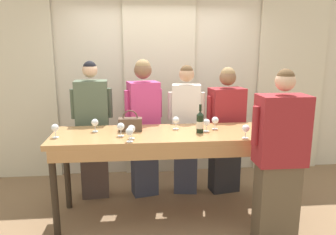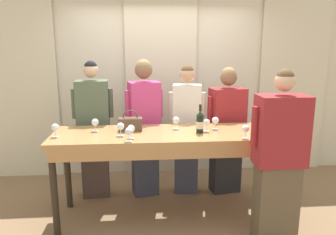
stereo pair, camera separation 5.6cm
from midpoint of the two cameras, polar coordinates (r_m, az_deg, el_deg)
name	(u,v)px [view 1 (the left image)]	position (r m, az deg, el deg)	size (l,w,h in m)	color
ground_plane	(169,215)	(3.98, -0.31, -16.66)	(18.00, 18.00, 0.00)	#846647
wall_back	(159,82)	(4.93, -1.84, 6.22)	(12.00, 0.06, 2.80)	beige
curtain_panel_left	(18,88)	(5.16, -24.90, 4.72)	(1.04, 0.03, 2.69)	beige
curtain_panel_center	(160,86)	(4.88, -1.78, 5.48)	(1.04, 0.03, 2.69)	beige
curtain_panel_right	(291,85)	(5.40, 20.28, 5.40)	(1.04, 0.03, 2.69)	beige
tasting_bar	(169,142)	(3.61, -0.29, -4.25)	(2.53, 0.77, 1.00)	#B27F4C
wine_bottle	(200,122)	(3.57, 5.16, -0.84)	(0.08, 0.08, 0.31)	black
handbag	(130,124)	(3.68, -7.01, -1.11)	(0.26, 0.12, 0.24)	brown
wine_glass_front_left	(131,129)	(3.36, -6.86, -2.02)	(0.08, 0.08, 0.14)	white
wine_glass_front_mid	(246,129)	(3.44, 12.94, -1.92)	(0.08, 0.08, 0.14)	white
wine_glass_front_right	(55,128)	(3.58, -19.49, -1.76)	(0.08, 0.08, 0.14)	white
wine_glass_center_left	(121,127)	(3.47, -8.69, -1.62)	(0.08, 0.08, 0.14)	white
wine_glass_center_mid	(206,123)	(3.64, 6.28, -0.90)	(0.08, 0.08, 0.14)	white
wine_glass_center_right	(129,132)	(3.26, -7.21, -2.51)	(0.08, 0.08, 0.14)	white
wine_glass_back_left	(176,120)	(3.72, 0.96, -0.51)	(0.08, 0.08, 0.14)	white
wine_glass_back_mid	(215,121)	(3.75, 7.79, -0.53)	(0.08, 0.08, 0.14)	white
wine_glass_back_right	(95,123)	(3.70, -13.04, -0.90)	(0.08, 0.08, 0.14)	white
guest_olive_jacket	(93,130)	(4.25, -13.30, -2.21)	(0.51, 0.30, 1.75)	#473833
guest_pink_top	(144,127)	(4.20, -4.61, -1.65)	(0.49, 0.36, 1.77)	#383D51
guest_cream_sweater	(186,128)	(4.25, 2.78, -1.82)	(0.48, 0.25, 1.70)	#383D51
guest_striped_shirt	(226,130)	(4.37, 9.66, -2.18)	(0.55, 0.34, 1.67)	#28282D
host_pouring	(279,161)	(3.30, 18.33, -7.14)	(0.57, 0.28, 1.74)	brown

